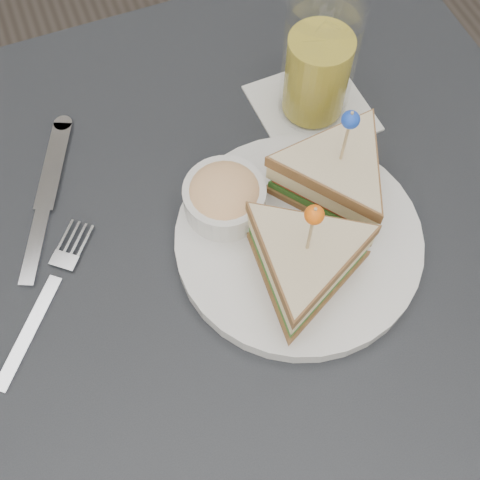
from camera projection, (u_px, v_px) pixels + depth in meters
ground_plane at (237, 419)px, 1.28m from camera, size 3.50×3.50×0.00m
table at (235, 302)px, 0.68m from camera, size 0.80×0.80×0.75m
plate_meal at (306, 221)px, 0.59m from camera, size 0.29×0.27×0.15m
cutlery_fork at (48, 293)px, 0.60m from camera, size 0.13×0.16×0.01m
cutlery_knife at (45, 203)px, 0.65m from camera, size 0.11×0.20×0.01m
drink_set at (318, 65)px, 0.65m from camera, size 0.13×0.13×0.16m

